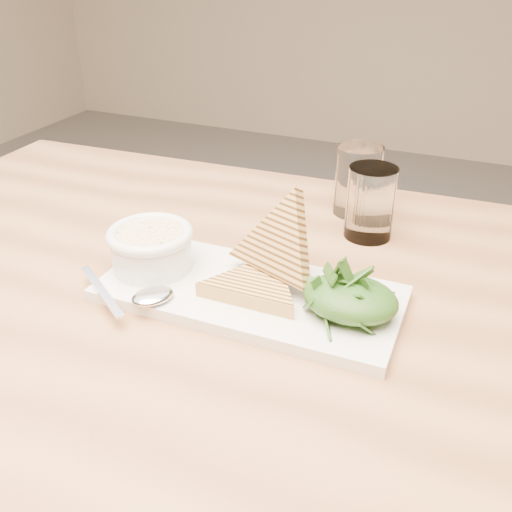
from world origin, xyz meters
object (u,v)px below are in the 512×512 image
at_px(platter, 250,293).
at_px(glass_near, 370,203).
at_px(glass_far, 358,180).
at_px(table_top, 234,315).
at_px(soup_bowl, 152,253).

height_order(platter, glass_near, glass_near).
bearing_deg(glass_far, glass_near, -62.75).
height_order(table_top, glass_far, glass_far).
xyz_separation_m(platter, soup_bowl, (-0.14, -0.00, 0.03)).
distance_m(soup_bowl, glass_near, 0.32).
xyz_separation_m(platter, glass_near, (0.09, 0.22, 0.05)).
height_order(table_top, glass_near, glass_near).
distance_m(soup_bowl, glass_far, 0.35).
xyz_separation_m(soup_bowl, glass_near, (0.23, 0.22, 0.02)).
xyz_separation_m(table_top, platter, (0.01, 0.01, 0.03)).
bearing_deg(platter, table_top, -136.64).
height_order(table_top, soup_bowl, soup_bowl).
xyz_separation_m(table_top, soup_bowl, (-0.12, 0.01, 0.06)).
bearing_deg(glass_near, glass_far, 117.25).
bearing_deg(platter, soup_bowl, -179.12).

